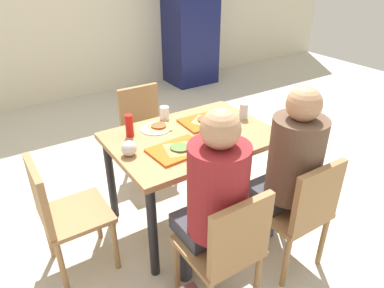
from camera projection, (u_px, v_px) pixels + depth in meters
ground_plane at (192, 217)px, 2.84m from camera, size 10.00×10.00×0.02m
main_table at (192, 147)px, 2.53m from camera, size 1.15×0.81×0.73m
chair_near_left at (227, 246)px, 1.89m from camera, size 0.40×0.40×0.83m
chair_near_right at (301, 209)px, 2.16m from camera, size 0.40×0.40×0.83m
chair_far_side at (145, 126)px, 3.19m from camera, size 0.40×0.40×0.83m
chair_left_end at (61, 210)px, 2.15m from camera, size 0.40×0.40×0.83m
person_in_red at (213, 196)px, 1.87m from camera, size 0.32×0.42×1.24m
person_in_brown_jacket at (289, 165)px, 2.15m from camera, size 0.32×0.42×1.24m
tray_red_near at (178, 150)px, 2.28m from camera, size 0.38×0.29×0.02m
tray_red_far at (205, 121)px, 2.67m from camera, size 0.37×0.27×0.02m
paper_plate_center at (156, 129)px, 2.57m from camera, size 0.22×0.22×0.01m
paper_plate_near_edge at (231, 141)px, 2.40m from camera, size 0.22×0.22×0.01m
pizza_slice_a at (180, 148)px, 2.27m from camera, size 0.24×0.25×0.02m
pizza_slice_b at (204, 120)px, 2.65m from camera, size 0.18×0.20×0.02m
pizza_slice_c at (159, 126)px, 2.58m from camera, size 0.22×0.22×0.02m
plastic_cup_a at (164, 113)px, 2.70m from camera, size 0.07×0.07×0.10m
plastic_cup_b at (226, 148)px, 2.22m from camera, size 0.07×0.07×0.10m
soda_can at (244, 111)px, 2.71m from camera, size 0.07×0.07×0.12m
condiment_bottle at (129, 126)px, 2.43m from camera, size 0.06×0.06×0.16m
foil_bundle at (129, 148)px, 2.21m from camera, size 0.10×0.10×0.10m
drink_fridge at (190, 21)px, 5.35m from camera, size 0.70×0.60×1.90m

